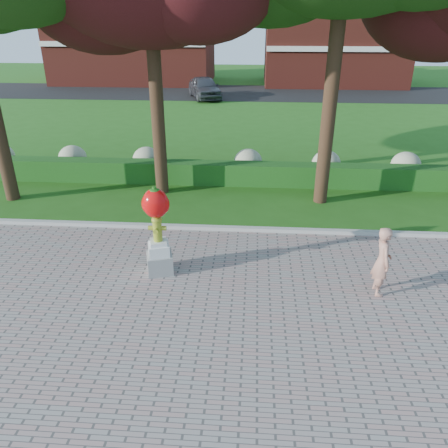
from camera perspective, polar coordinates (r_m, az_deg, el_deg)
name	(u,v)px	position (r m, az deg, el deg)	size (l,w,h in m)	color
ground	(197,289)	(10.21, -3.54, -8.42)	(100.00, 100.00, 0.00)	#235816
walkway	(163,440)	(7.28, -7.94, -26.13)	(40.00, 14.00, 0.04)	gray
curb	(210,228)	(12.75, -1.85, -0.58)	(40.00, 0.18, 0.15)	#ADADA5
lawn_hedge	(220,173)	(16.31, -0.47, 6.67)	(24.00, 0.70, 0.80)	#194413
hydrangea_row	(237,161)	(17.18, 1.71, 8.18)	(20.10, 1.10, 0.99)	#9FA780
street	(241,93)	(36.83, 2.18, 16.77)	(50.00, 8.00, 0.02)	black
building_left	(134,41)	(43.88, -11.67, 22.33)	(14.00, 8.00, 7.00)	maroon
building_right	(334,46)	(42.98, 14.12, 21.65)	(12.00, 8.00, 6.40)	maroon
hydrant_sculpture	(157,228)	(10.31, -8.70, -0.56)	(0.74, 0.74, 2.21)	gray
woman	(382,261)	(10.19, 19.96, -4.58)	(0.59, 0.39, 1.61)	tan
parked_car	(205,87)	(34.16, -2.55, 17.41)	(1.85, 4.61, 1.57)	#3C3E44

